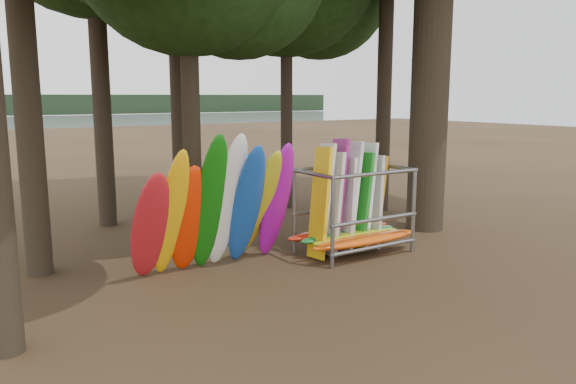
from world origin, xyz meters
TOP-DOWN VIEW (x-y plane):
  - ground at (0.00, 0.00)m, footprint 120.00×120.00m
  - lake at (0.00, 60.00)m, footprint 160.00×160.00m
  - kayak_row at (-2.10, 0.72)m, footprint 3.74×1.99m
  - storage_rack at (1.16, 0.28)m, footprint 3.09×1.55m

SIDE VIEW (x-z plane):
  - ground at x=0.00m, z-range 0.00..0.00m
  - lake at x=0.00m, z-range 0.00..0.00m
  - storage_rack at x=1.16m, z-range -0.41..2.34m
  - kayak_row at x=-2.10m, z-range -0.22..2.92m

